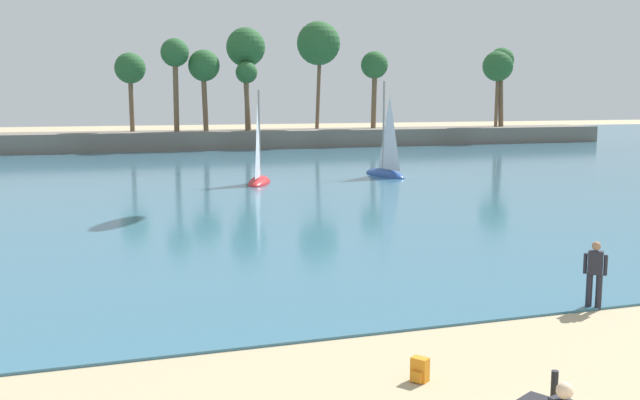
{
  "coord_description": "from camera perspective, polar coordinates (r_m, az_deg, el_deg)",
  "views": [
    {
      "loc": [
        -6.8,
        -5.11,
        5.09
      ],
      "look_at": [
        -0.22,
        14.76,
        2.1
      ],
      "focal_mm": 40.45,
      "sensor_mm": 36.0,
      "label": 1
    }
  ],
  "objects": [
    {
      "name": "person_at_waterline",
      "position": [
        18.66,
        20.92,
        -5.41
      ],
      "size": [
        0.43,
        0.41,
        1.67
      ],
      "color": "#23232D",
      "rests_on": "ground"
    },
    {
      "name": "sea",
      "position": [
        63.23,
        -12.11,
        3.35
      ],
      "size": [
        220.0,
        97.62,
        0.06
      ],
      "primitive_type": "cube",
      "color": "#386B84",
      "rests_on": "ground"
    },
    {
      "name": "palm_headland",
      "position": [
        71.71,
        -14.61,
        7.17
      ],
      "size": [
        98.7,
        6.7,
        13.5
      ],
      "color": "slate",
      "rests_on": "ground"
    },
    {
      "name": "backpack_near_kite",
      "position": [
        13.48,
        7.88,
        -13.19
      ],
      "size": [
        0.37,
        0.37,
        0.44
      ],
      "color": "orange",
      "rests_on": "ground"
    },
    {
      "name": "sailboat_mid_bay",
      "position": [
        46.74,
        5.21,
        2.64
      ],
      "size": [
        1.8,
        4.61,
        6.51
      ],
      "color": "#234793",
      "rests_on": "sea"
    },
    {
      "name": "sailboat_toward_headland",
      "position": [
        42.61,
        -4.85,
        2.03
      ],
      "size": [
        2.59,
        4.21,
        5.87
      ],
      "color": "red",
      "rests_on": "sea"
    }
  ]
}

